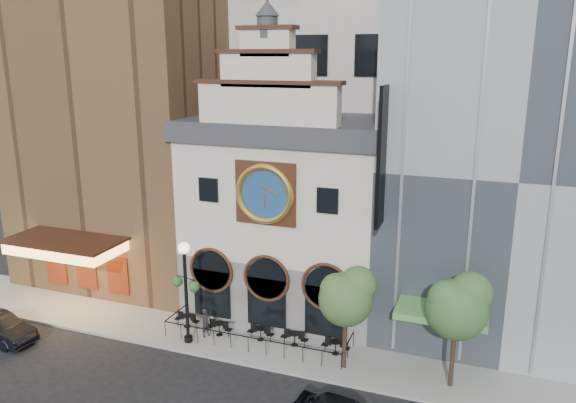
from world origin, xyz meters
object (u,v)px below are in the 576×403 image
(bistro_4, at_px, (336,346))
(bistro_2, at_px, (261,333))
(bistro_0, at_px, (187,320))
(lamppost, at_px, (186,281))
(bistro_3, at_px, (294,338))
(bistro_1, at_px, (219,328))
(tree_left, at_px, (347,295))
(pedestrian, at_px, (206,323))
(tree_right, at_px, (458,305))

(bistro_4, bearing_deg, bistro_2, -179.97)
(bistro_0, bearing_deg, bistro_4, 0.37)
(lamppost, bearing_deg, bistro_3, 30.76)
(bistro_1, bearing_deg, tree_left, -5.88)
(bistro_4, relative_size, pedestrian, 0.93)
(bistro_1, distance_m, tree_left, 8.62)
(bistro_2, bearing_deg, bistro_4, 0.03)
(bistro_2, xyz_separation_m, lamppost, (-3.81, -1.60, 3.24))
(pedestrian, bearing_deg, bistro_3, -61.76)
(bistro_4, xyz_separation_m, tree_left, (0.83, -1.09, 3.63))
(pedestrian, relative_size, tree_right, 0.29)
(bistro_2, bearing_deg, tree_left, -11.66)
(lamppost, bearing_deg, tree_left, 17.80)
(bistro_3, height_order, bistro_4, same)
(bistro_4, height_order, tree_left, tree_left)
(bistro_0, distance_m, bistro_2, 4.78)
(pedestrian, distance_m, lamppost, 3.07)
(bistro_0, xyz_separation_m, bistro_3, (6.81, 0.15, 0.00))
(tree_right, bearing_deg, bistro_1, 177.38)
(bistro_0, bearing_deg, tree_right, -3.10)
(lamppost, bearing_deg, bistro_1, 59.52)
(lamppost, relative_size, tree_right, 1.01)
(bistro_1, distance_m, bistro_2, 2.51)
(bistro_4, height_order, pedestrian, pedestrian)
(bistro_1, bearing_deg, lamppost, -135.09)
(bistro_2, bearing_deg, bistro_0, -179.32)
(bistro_3, bearing_deg, tree_right, -6.50)
(bistro_4, bearing_deg, bistro_3, 177.89)
(pedestrian, height_order, tree_left, tree_left)
(lamppost, xyz_separation_m, tree_right, (14.49, 0.70, 0.66))
(bistro_2, height_order, tree_left, tree_left)
(bistro_4, bearing_deg, bistro_0, -179.63)
(bistro_0, relative_size, bistro_1, 1.00)
(bistro_0, distance_m, bistro_4, 9.24)
(bistro_1, height_order, bistro_4, same)
(bistro_0, distance_m, tree_right, 15.97)
(bistro_2, height_order, bistro_3, same)
(pedestrian, distance_m, tree_left, 9.03)
(bistro_0, height_order, tree_left, tree_left)
(bistro_1, height_order, lamppost, lamppost)
(bistro_1, bearing_deg, bistro_2, 6.64)
(lamppost, bearing_deg, pedestrian, 68.25)
(bistro_2, relative_size, bistro_4, 1.00)
(bistro_2, relative_size, bistro_3, 1.00)
(lamppost, distance_m, tree_right, 14.52)
(bistro_0, height_order, lamppost, lamppost)
(tree_right, bearing_deg, bistro_4, 171.80)
(lamppost, xyz_separation_m, tree_left, (9.09, 0.51, 0.39))
(bistro_0, distance_m, tree_left, 10.75)
(bistro_3, bearing_deg, bistro_1, -175.17)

